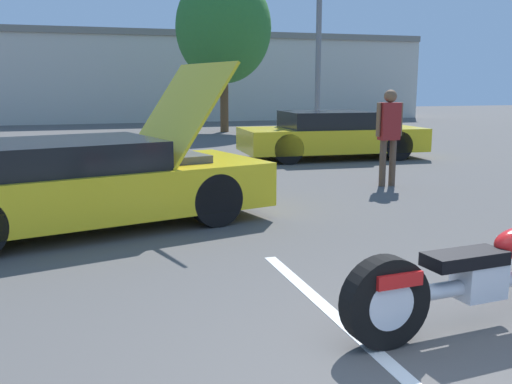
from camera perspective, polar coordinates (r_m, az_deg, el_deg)
The scene contains 8 objects.
parking_stripe_middle at distance 4.06m, azimuth 12.94°, elevation -16.17°, with size 0.12×4.88×0.01m, color white.
far_building at distance 29.97m, azimuth -13.73°, elevation 11.40°, with size 32.00×4.20×4.40m.
light_pole at distance 19.59m, azimuth 6.56°, elevation 17.36°, with size 1.21×0.28×7.47m.
tree_background at distance 22.41m, azimuth -3.27°, elevation 16.06°, with size 3.61×3.61×6.01m.
motorcycle at distance 4.73m, azimuth 22.66°, elevation -7.65°, with size 2.62×0.70×0.96m.
show_car_hood_open at distance 7.65m, azimuth -16.48°, elevation 0.95°, with size 4.94×2.99×2.12m.
parked_car_right_row at distance 14.39m, azimuth 7.44°, elevation 5.64°, with size 4.58×2.09×1.17m.
spectator_near_motorcycle at distance 10.55m, azimuth 13.16°, elevation 6.14°, with size 0.52×0.23×1.73m.
Camera 1 is at (-2.00, -2.32, 1.82)m, focal length 40.00 mm.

